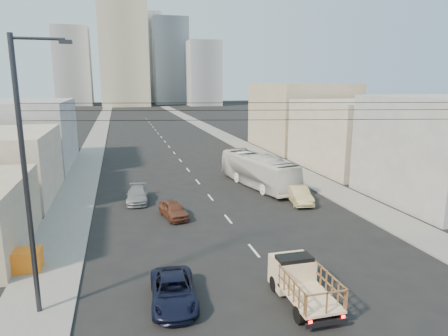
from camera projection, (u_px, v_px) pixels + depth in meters
name	position (u px, v px, depth m)	size (l,w,h in m)	color
ground	(315.00, 326.00, 16.94)	(420.00, 420.00, 0.00)	black
sidewalk_left	(98.00, 134.00, 80.19)	(3.50, 180.00, 0.12)	slate
sidewalk_right	(212.00, 130.00, 86.04)	(3.50, 180.00, 0.12)	slate
lane_dashes	(167.00, 144.00, 67.05)	(0.15, 104.00, 0.01)	silver
flatbed_pickup	(302.00, 280.00, 18.62)	(1.95, 4.41, 1.90)	beige
navy_pickup	(173.00, 291.00, 18.54)	(2.05, 4.45, 1.24)	black
city_bus	(258.00, 170.00, 39.49)	(2.67, 11.43, 3.18)	silver
sedan_brown	(173.00, 210.00, 30.38)	(1.50, 3.72, 1.27)	brown
sedan_tan	(299.00, 195.00, 34.13)	(1.51, 4.34, 1.43)	tan
sedan_grey	(137.00, 195.00, 34.39)	(1.75, 4.30, 1.25)	gray
streetlamp_left	(28.00, 173.00, 16.54)	(2.36, 0.25, 12.00)	#2D2D33
overhead_wires	(309.00, 111.00, 16.48)	(23.01, 5.02, 0.72)	black
crate_stack	(24.00, 260.00, 21.59)	(1.80, 1.20, 1.14)	orange
bldg_right_near	(443.00, 150.00, 33.96)	(10.00, 12.00, 9.00)	gray
bldg_right_mid	(355.00, 135.00, 47.43)	(11.00, 14.00, 8.00)	#A89E87
bldg_right_far	(301.00, 116.00, 62.47)	(12.00, 16.00, 10.00)	tan
bldg_left_far	(18.00, 134.00, 48.12)	(12.00, 16.00, 8.00)	gray
high_rise_tower	(123.00, 35.00, 170.40)	(20.00, 20.00, 60.00)	tan
midrise_ne	(171.00, 62.00, 192.15)	(16.00, 16.00, 40.00)	gray
midrise_nw	(73.00, 67.00, 177.10)	(15.00, 15.00, 34.00)	gray
midrise_back	(143.00, 59.00, 202.93)	(18.00, 18.00, 44.00)	gray
midrise_east	(204.00, 74.00, 177.49)	(14.00, 14.00, 28.00)	gray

